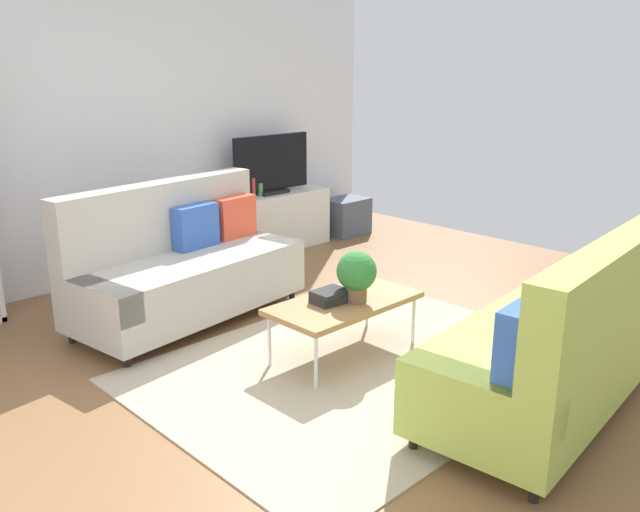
# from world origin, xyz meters

# --- Properties ---
(ground_plane) EXTENTS (7.68, 7.68, 0.00)m
(ground_plane) POSITION_xyz_m (0.00, 0.00, 0.00)
(ground_plane) COLOR brown
(wall_far) EXTENTS (6.40, 0.12, 2.90)m
(wall_far) POSITION_xyz_m (0.00, 2.80, 1.45)
(wall_far) COLOR silver
(wall_far) RESTS_ON ground_plane
(area_rug) EXTENTS (2.90, 2.20, 0.01)m
(area_rug) POSITION_xyz_m (0.10, -0.26, 0.01)
(area_rug) COLOR tan
(area_rug) RESTS_ON ground_plane
(couch_beige) EXTENTS (1.99, 1.08, 1.10)m
(couch_beige) POSITION_xyz_m (-0.25, 1.36, 0.45)
(couch_beige) COLOR #B2ADA3
(couch_beige) RESTS_ON ground_plane
(couch_green) EXTENTS (1.97, 1.02, 1.10)m
(couch_green) POSITION_xyz_m (0.44, -1.48, 0.45)
(couch_green) COLOR #A3BC4C
(couch_green) RESTS_ON ground_plane
(coffee_table) EXTENTS (1.10, 0.56, 0.42)m
(coffee_table) POSITION_xyz_m (0.15, -0.06, 0.39)
(coffee_table) COLOR #9E7042
(coffee_table) RESTS_ON ground_plane
(tv_console) EXTENTS (1.40, 0.44, 0.64)m
(tv_console) POSITION_xyz_m (1.60, 2.46, 0.32)
(tv_console) COLOR silver
(tv_console) RESTS_ON ground_plane
(tv) EXTENTS (1.00, 0.20, 0.64)m
(tv) POSITION_xyz_m (1.60, 2.44, 0.95)
(tv) COLOR black
(tv) RESTS_ON tv_console
(storage_trunk) EXTENTS (0.52, 0.40, 0.44)m
(storage_trunk) POSITION_xyz_m (2.70, 2.36, 0.22)
(storage_trunk) COLOR #4C5666
(storage_trunk) RESTS_ON ground_plane
(potted_plant) EXTENTS (0.28, 0.28, 0.36)m
(potted_plant) POSITION_xyz_m (0.19, -0.13, 0.62)
(potted_plant) COLOR brown
(potted_plant) RESTS_ON coffee_table
(table_book_0) EXTENTS (0.26, 0.20, 0.02)m
(table_book_0) POSITION_xyz_m (0.04, -0.02, 0.43)
(table_book_0) COLOR #262626
(table_book_0) RESTS_ON coffee_table
(table_book_1) EXTENTS (0.26, 0.20, 0.03)m
(table_book_1) POSITION_xyz_m (0.04, -0.02, 0.46)
(table_book_1) COLOR #262626
(table_book_1) RESTS_ON table_book_0
(table_book_2) EXTENTS (0.24, 0.18, 0.03)m
(table_book_2) POSITION_xyz_m (0.04, -0.02, 0.49)
(table_book_2) COLOR #262626
(table_book_2) RESTS_ON table_book_1
(vase_0) EXTENTS (0.09, 0.09, 0.18)m
(vase_0) POSITION_xyz_m (1.02, 2.51, 0.73)
(vase_0) COLOR silver
(vase_0) RESTS_ON tv_console
(vase_1) EXTENTS (0.10, 0.10, 0.18)m
(vase_1) POSITION_xyz_m (1.16, 2.51, 0.73)
(vase_1) COLOR #33B29E
(vase_1) RESTS_ON tv_console
(bottle_0) EXTENTS (0.04, 0.04, 0.21)m
(bottle_0) POSITION_xyz_m (1.32, 2.42, 0.74)
(bottle_0) COLOR red
(bottle_0) RESTS_ON tv_console
(bottle_1) EXTENTS (0.06, 0.06, 0.14)m
(bottle_1) POSITION_xyz_m (1.42, 2.42, 0.71)
(bottle_1) COLOR #3F8C4C
(bottle_1) RESTS_ON tv_console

